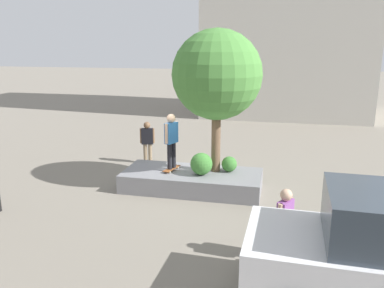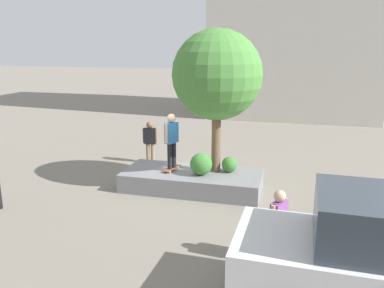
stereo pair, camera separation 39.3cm
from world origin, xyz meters
name	(u,v)px [view 1 (the left image)]	position (x,y,z in m)	size (l,w,h in m)	color
ground_plane	(200,186)	(0.00, 0.00, 0.00)	(120.00, 120.00, 0.00)	gray
planter_ledge	(192,181)	(0.19, 0.29, 0.29)	(4.29, 1.85, 0.57)	gray
plaza_tree	(217,75)	(-0.50, 0.02, 3.55)	(2.69, 2.69, 4.34)	brown
boxwood_shrub	(201,164)	(-0.14, 0.47, 0.91)	(0.68, 0.68, 0.68)	#3D7A33
hedge_clump	(229,164)	(-0.93, -0.01, 0.81)	(0.48, 0.48, 0.48)	#3D7A33
skateboard	(172,169)	(0.85, 0.28, 0.63)	(0.41, 0.83, 0.07)	brown
skateboarder	(171,137)	(0.85, 0.28, 1.64)	(0.35, 0.55, 1.73)	black
pedestrian_crossing	(285,220)	(-2.60, 3.98, 0.93)	(0.36, 0.49, 1.60)	black
bystander_watching	(147,140)	(2.45, -2.04, 0.94)	(0.54, 0.28, 1.62)	#847056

